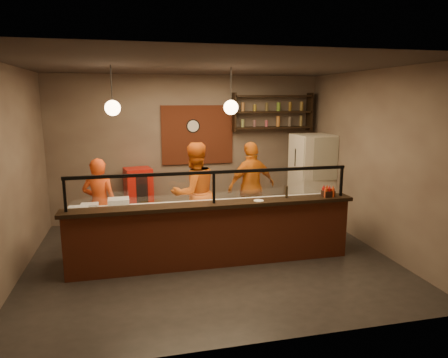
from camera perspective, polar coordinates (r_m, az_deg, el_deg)
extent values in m
plane|color=black|center=(6.99, -1.92, -11.27)|extent=(6.00, 6.00, 0.00)
plane|color=#39302C|center=(6.47, -2.11, 15.90)|extent=(6.00, 6.00, 0.00)
plane|color=#776757|center=(8.98, -5.08, 4.37)|extent=(6.00, 0.00, 6.00)
plane|color=#776757|center=(6.66, -28.23, 0.60)|extent=(0.00, 5.00, 5.00)
plane|color=#776757|center=(7.69, 20.52, 2.51)|extent=(0.00, 5.00, 5.00)
plane|color=#776757|center=(4.17, 4.62, -3.82)|extent=(6.00, 0.00, 6.00)
cube|color=maroon|center=(8.95, -3.81, 6.30)|extent=(1.60, 0.04, 1.30)
cube|color=maroon|center=(6.53, -1.43, -8.21)|extent=(4.60, 0.25, 1.00)
cube|color=black|center=(6.37, -1.45, -3.72)|extent=(4.70, 0.37, 0.06)
cube|color=gray|center=(7.02, -2.26, -7.45)|extent=(4.60, 0.75, 0.85)
cube|color=silver|center=(6.89, -2.29, -3.90)|extent=(4.60, 0.75, 0.05)
cube|color=white|center=(6.31, -1.47, -1.26)|extent=(4.40, 0.02, 0.50)
cube|color=black|center=(6.26, -1.48, 0.97)|extent=(4.50, 0.05, 0.05)
cube|color=black|center=(6.26, -21.79, -2.17)|extent=(0.04, 0.04, 0.50)
cube|color=black|center=(6.31, -1.47, -1.26)|extent=(0.04, 0.04, 0.50)
cube|color=black|center=(7.08, 16.41, -0.32)|extent=(0.04, 0.04, 0.50)
cube|color=black|center=(9.22, 6.90, 7.32)|extent=(1.80, 0.28, 0.04)
cube|color=black|center=(9.20, 6.95, 9.50)|extent=(1.80, 0.28, 0.04)
cube|color=black|center=(9.20, 7.01, 11.68)|extent=(1.80, 0.28, 0.04)
cube|color=black|center=(8.94, 1.44, 9.52)|extent=(0.04, 0.28, 0.85)
cube|color=black|center=(9.55, 12.11, 9.40)|extent=(0.04, 0.28, 0.85)
cylinder|color=black|center=(8.91, -4.46, 7.55)|extent=(0.30, 0.04, 0.30)
cylinder|color=black|center=(6.54, -15.79, 12.81)|extent=(0.01, 0.01, 0.60)
sphere|color=#FFCB8C|center=(6.54, -15.63, 9.74)|extent=(0.24, 0.24, 0.24)
cylinder|color=black|center=(6.73, 1.01, 13.17)|extent=(0.01, 0.01, 0.60)
sphere|color=#FFCB8C|center=(6.73, 1.00, 10.19)|extent=(0.24, 0.24, 0.24)
imported|color=#E44815|center=(7.58, -17.33, -3.34)|extent=(0.68, 0.51, 1.66)
imported|color=#CC5813|center=(7.54, -4.25, -1.98)|extent=(1.11, 0.99, 1.91)
imported|color=orange|center=(8.20, 3.96, -1.10)|extent=(1.16, 0.72, 1.84)
cube|color=beige|center=(8.99, 12.45, 0.07)|extent=(0.86, 0.82, 1.93)
cube|color=#B2150B|center=(8.73, -12.07, -2.54)|extent=(0.62, 0.59, 1.25)
cylinder|color=#EEE0CA|center=(7.01, 5.65, -3.41)|extent=(0.63, 0.63, 0.01)
cube|color=silver|center=(6.85, -14.81, -3.41)|extent=(0.35, 0.28, 0.17)
cube|color=silver|center=(6.79, -18.66, -3.93)|extent=(0.27, 0.22, 0.14)
cube|color=white|center=(6.61, -20.11, -4.38)|extent=(0.30, 0.24, 0.15)
cylinder|color=yellow|center=(6.78, -10.31, -3.86)|extent=(0.35, 0.07, 0.06)
cube|color=black|center=(7.00, 14.65, -2.02)|extent=(0.21, 0.17, 0.11)
cylinder|color=black|center=(6.75, 8.93, -1.85)|extent=(0.06, 0.06, 0.20)
cylinder|color=silver|center=(6.51, 4.97, -3.10)|extent=(0.21, 0.21, 0.01)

